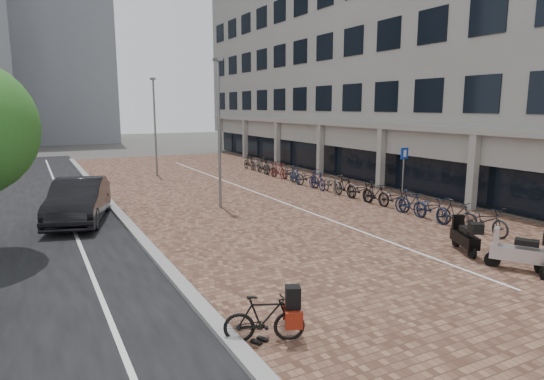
{
  "coord_description": "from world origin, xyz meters",
  "views": [
    {
      "loc": [
        -8.24,
        -9.8,
        4.49
      ],
      "look_at": [
        0.0,
        6.0,
        1.3
      ],
      "focal_mm": 30.91,
      "sensor_mm": 36.0,
      "label": 1
    }
  ],
  "objects": [
    {
      "name": "scooter_mid",
      "position": [
        3.5,
        -0.18,
        0.56
      ],
      "size": [
        1.17,
        1.69,
        1.12
      ],
      "primitive_type": null,
      "rotation": [
        0.0,
        0.0,
        -0.45
      ],
      "color": "black",
      "rests_on": "ground"
    },
    {
      "name": "lamp_far",
      "position": [
        -0.86,
        20.73,
        3.11
      ],
      "size": [
        0.12,
        0.12,
        6.22
      ],
      "primitive_type": "cylinder",
      "color": "slate",
      "rests_on": "ground"
    },
    {
      "name": "plaza_brick",
      "position": [
        2.0,
        12.0,
        0.01
      ],
      "size": [
        14.5,
        42.0,
        0.04
      ],
      "primitive_type": "cube",
      "color": "brown",
      "rests_on": "ground"
    },
    {
      "name": "scooter_back",
      "position": [
        3.5,
        -2.0,
        0.59
      ],
      "size": [
        1.37,
        1.76,
        1.19
      ],
      "primitive_type": null,
      "rotation": [
        0.0,
        0.0,
        0.55
      ],
      "color": "#BBBAC0",
      "rests_on": "ground"
    },
    {
      "name": "hero_bike",
      "position": [
        -4.49,
        -2.29,
        0.49
      ],
      "size": [
        1.62,
        1.03,
        1.11
      ],
      "rotation": [
        0.0,
        0.0,
        1.16
      ],
      "color": "black",
      "rests_on": "ground"
    },
    {
      "name": "street_asphalt",
      "position": [
        -9.0,
        12.0,
        0.01
      ],
      "size": [
        8.0,
        50.0,
        0.03
      ],
      "primitive_type": "cube",
      "color": "black",
      "rests_on": "ground"
    },
    {
      "name": "parking_sign",
      "position": [
        7.5,
        6.85,
        1.74
      ],
      "size": [
        0.53,
        0.14,
        2.57
      ],
      "rotation": [
        0.0,
        0.0,
        0.19
      ],
      "color": "slate",
      "rests_on": "ground"
    },
    {
      "name": "lamp_near",
      "position": [
        -0.76,
        9.56,
        3.23
      ],
      "size": [
        0.12,
        0.12,
        6.47
      ],
      "primitive_type": "cylinder",
      "color": "gray",
      "rests_on": "ground"
    },
    {
      "name": "shoes",
      "position": [
        -4.61,
        -2.33,
        0.04
      ],
      "size": [
        0.39,
        0.37,
        0.08
      ],
      "primitive_type": null,
      "rotation": [
        0.0,
        0.0,
        0.43
      ],
      "color": "black",
      "rests_on": "ground"
    },
    {
      "name": "lane_line",
      "position": [
        -7.0,
        12.0,
        0.02
      ],
      "size": [
        0.12,
        44.0,
        0.0
      ],
      "primitive_type": "cube",
      "color": "white",
      "rests_on": "street_asphalt"
    },
    {
      "name": "office_building",
      "position": [
        12.97,
        16.0,
        8.44
      ],
      "size": [
        8.4,
        40.0,
        15.0
      ],
      "color": "#979793",
      "rests_on": "ground"
    },
    {
      "name": "curb",
      "position": [
        -5.1,
        12.0,
        0.07
      ],
      "size": [
        0.35,
        42.0,
        0.14
      ],
      "primitive_type": "cube",
      "color": "gray",
      "rests_on": "ground"
    },
    {
      "name": "bike_row",
      "position": [
        5.74,
        10.65,
        0.52
      ],
      "size": [
        1.2,
        21.43,
        1.05
      ],
      "color": "black",
      "rests_on": "ground"
    },
    {
      "name": "parking_line",
      "position": [
        2.2,
        12.0,
        0.04
      ],
      "size": [
        0.1,
        30.0,
        0.0
      ],
      "primitive_type": "cube",
      "color": "white",
      "rests_on": "plaza_brick"
    },
    {
      "name": "ground",
      "position": [
        0.0,
        0.0,
        0.0
      ],
      "size": [
        140.0,
        140.0,
        0.0
      ],
      "primitive_type": "plane",
      "color": "#474442",
      "rests_on": "ground"
    },
    {
      "name": "car_dark",
      "position": [
        -6.66,
        9.61,
        0.85
      ],
      "size": [
        3.07,
        5.45,
        1.7
      ],
      "primitive_type": "imported",
      "rotation": [
        0.0,
        0.0,
        -0.26
      ],
      "color": "black",
      "rests_on": "ground"
    }
  ]
}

